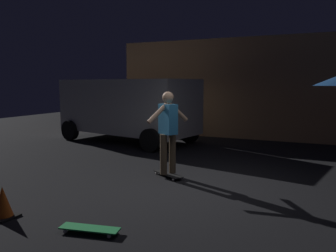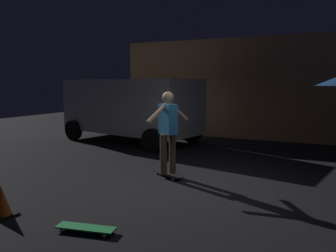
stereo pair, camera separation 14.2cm
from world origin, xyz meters
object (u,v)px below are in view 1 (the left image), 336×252
(parked_van, at_px, (128,106))
(skater, at_px, (168,127))
(skateboard_spare, at_px, (90,229))
(traffic_cone, at_px, (3,203))
(skateboard_ridden, at_px, (168,174))

(parked_van, height_order, skater, parked_van)
(parked_van, relative_size, skateboard_spare, 6.07)
(skateboard_spare, xyz_separation_m, skater, (-0.19, 2.81, 0.98))
(traffic_cone, bearing_deg, parked_van, 105.78)
(skateboard_ridden, bearing_deg, traffic_cone, -112.89)
(skateboard_ridden, relative_size, skateboard_spare, 0.96)
(skater, bearing_deg, skateboard_spare, -86.19)
(skateboard_spare, bearing_deg, skateboard_ridden, 93.81)
(skateboard_ridden, height_order, skater, skater)
(traffic_cone, bearing_deg, skateboard_ridden, 67.11)
(parked_van, bearing_deg, skateboard_ridden, -48.63)
(skateboard_spare, distance_m, skater, 2.99)
(parked_van, xyz_separation_m, skateboard_ridden, (3.03, -3.44, -1.11))
(parked_van, xyz_separation_m, skater, (3.03, -3.44, -0.12))
(parked_van, distance_m, traffic_cone, 6.68)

